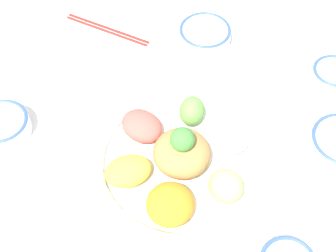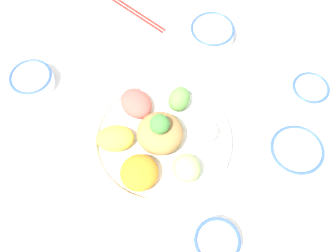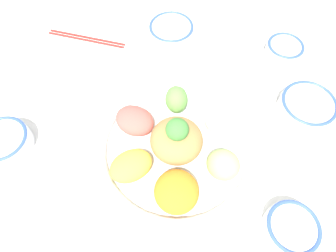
% 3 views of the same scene
% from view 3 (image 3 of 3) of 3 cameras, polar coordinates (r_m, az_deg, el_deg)
% --- Properties ---
extents(ground_plane, '(2.40, 2.40, 0.00)m').
position_cam_3_polar(ground_plane, '(0.59, 2.44, -4.65)').
color(ground_plane, white).
extents(salad_platter, '(0.32, 0.32, 0.12)m').
position_cam_3_polar(salad_platter, '(0.56, 1.63, -4.25)').
color(salad_platter, white).
rests_on(salad_platter, ground_plane).
extents(sauce_bowl_red, '(0.12, 0.12, 0.04)m').
position_cam_3_polar(sauce_bowl_red, '(0.68, 26.31, 3.51)').
color(sauce_bowl_red, white).
rests_on(sauce_bowl_red, ground_plane).
extents(rice_bowl_blue, '(0.12, 0.12, 0.04)m').
position_cam_3_polar(rice_bowl_blue, '(0.77, 0.67, 18.76)').
color(rice_bowl_blue, white).
rests_on(rice_bowl_blue, ground_plane).
extents(sauce_bowl_dark, '(0.10, 0.10, 0.04)m').
position_cam_3_polar(sauce_bowl_dark, '(0.67, -30.29, -2.69)').
color(sauce_bowl_dark, white).
rests_on(sauce_bowl_dark, ground_plane).
extents(rice_bowl_plain, '(0.09, 0.09, 0.04)m').
position_cam_3_polar(rice_bowl_plain, '(0.57, 23.75, -18.46)').
color(rice_bowl_plain, white).
rests_on(rice_bowl_plain, ground_plane).
extents(sauce_bowl_far, '(0.09, 0.09, 0.04)m').
position_cam_3_polar(sauce_bowl_far, '(0.77, 22.43, 14.03)').
color(sauce_bowl_far, white).
rests_on(sauce_bowl_far, ground_plane).
extents(chopsticks_pair_near, '(0.21, 0.03, 0.01)m').
position_cam_3_polar(chopsticks_pair_near, '(0.81, -16.24, 16.79)').
color(chopsticks_pair_near, red).
rests_on(chopsticks_pair_near, ground_plane).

